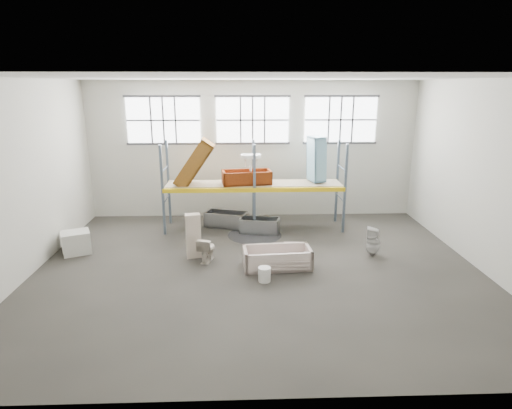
{
  "coord_description": "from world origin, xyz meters",
  "views": [
    {
      "loc": [
        -0.44,
        -10.71,
        4.85
      ],
      "look_at": [
        0.0,
        1.5,
        1.4
      ],
      "focal_mm": 29.98,
      "sensor_mm": 36.0,
      "label": 1
    }
  ],
  "objects_px": {
    "toilet_beige": "(207,249)",
    "steel_tub_left": "(226,219)",
    "steel_tub_right": "(260,225)",
    "bucket": "(264,274)",
    "bathtub_beige": "(277,258)",
    "toilet_white": "(373,241)",
    "cistern_tall": "(193,236)",
    "carton_near": "(76,242)",
    "blue_tub_upright": "(316,159)",
    "rust_tub_flat": "(247,177)"
  },
  "relations": [
    {
      "from": "bathtub_beige",
      "to": "cistern_tall",
      "type": "height_order",
      "value": "cistern_tall"
    },
    {
      "from": "steel_tub_right",
      "to": "bathtub_beige",
      "type": "bearing_deg",
      "value": -83.03
    },
    {
      "from": "toilet_beige",
      "to": "carton_near",
      "type": "distance_m",
      "value": 3.98
    },
    {
      "from": "steel_tub_right",
      "to": "blue_tub_upright",
      "type": "height_order",
      "value": "blue_tub_upright"
    },
    {
      "from": "toilet_beige",
      "to": "steel_tub_left",
      "type": "xyz_separation_m",
      "value": [
        0.45,
        3.05,
        -0.09
      ]
    },
    {
      "from": "bathtub_beige",
      "to": "cistern_tall",
      "type": "xyz_separation_m",
      "value": [
        -2.36,
        0.79,
        0.38
      ]
    },
    {
      "from": "toilet_white",
      "to": "rust_tub_flat",
      "type": "height_order",
      "value": "rust_tub_flat"
    },
    {
      "from": "blue_tub_upright",
      "to": "toilet_beige",
      "type": "bearing_deg",
      "value": -139.79
    },
    {
      "from": "steel_tub_left",
      "to": "bathtub_beige",
      "type": "bearing_deg",
      "value": -67.06
    },
    {
      "from": "toilet_beige",
      "to": "rust_tub_flat",
      "type": "bearing_deg",
      "value": -96.62
    },
    {
      "from": "steel_tub_left",
      "to": "carton_near",
      "type": "distance_m",
      "value": 4.94
    },
    {
      "from": "bathtub_beige",
      "to": "cistern_tall",
      "type": "relative_size",
      "value": 1.41
    },
    {
      "from": "blue_tub_upright",
      "to": "steel_tub_left",
      "type": "bearing_deg",
      "value": 179.29
    },
    {
      "from": "toilet_beige",
      "to": "carton_near",
      "type": "height_order",
      "value": "toilet_beige"
    },
    {
      "from": "steel_tub_right",
      "to": "carton_near",
      "type": "bearing_deg",
      "value": -163.19
    },
    {
      "from": "toilet_beige",
      "to": "carton_near",
      "type": "bearing_deg",
      "value": 5.69
    },
    {
      "from": "toilet_beige",
      "to": "cistern_tall",
      "type": "distance_m",
      "value": 0.58
    },
    {
      "from": "toilet_beige",
      "to": "steel_tub_left",
      "type": "distance_m",
      "value": 3.08
    },
    {
      "from": "steel_tub_right",
      "to": "blue_tub_upright",
      "type": "distance_m",
      "value": 2.98
    },
    {
      "from": "bathtub_beige",
      "to": "toilet_white",
      "type": "distance_m",
      "value": 2.97
    },
    {
      "from": "bucket",
      "to": "carton_near",
      "type": "bearing_deg",
      "value": 159.0
    },
    {
      "from": "bathtub_beige",
      "to": "toilet_white",
      "type": "xyz_separation_m",
      "value": [
        2.87,
        0.73,
        0.16
      ]
    },
    {
      "from": "toilet_beige",
      "to": "steel_tub_left",
      "type": "height_order",
      "value": "toilet_beige"
    },
    {
      "from": "steel_tub_right",
      "to": "bucket",
      "type": "bearing_deg",
      "value": -90.63
    },
    {
      "from": "cistern_tall",
      "to": "bucket",
      "type": "distance_m",
      "value": 2.61
    },
    {
      "from": "steel_tub_right",
      "to": "steel_tub_left",
      "type": "bearing_deg",
      "value": 150.38
    },
    {
      "from": "steel_tub_right",
      "to": "rust_tub_flat",
      "type": "height_order",
      "value": "rust_tub_flat"
    },
    {
      "from": "steel_tub_left",
      "to": "steel_tub_right",
      "type": "distance_m",
      "value": 1.32
    },
    {
      "from": "bathtub_beige",
      "to": "toilet_white",
      "type": "height_order",
      "value": "toilet_white"
    },
    {
      "from": "bathtub_beige",
      "to": "toilet_white",
      "type": "bearing_deg",
      "value": 10.02
    },
    {
      "from": "bathtub_beige",
      "to": "steel_tub_right",
      "type": "xyz_separation_m",
      "value": [
        -0.35,
        2.9,
        -0.03
      ]
    },
    {
      "from": "steel_tub_left",
      "to": "bucket",
      "type": "bearing_deg",
      "value": -75.94
    },
    {
      "from": "carton_near",
      "to": "blue_tub_upright",
      "type": "bearing_deg",
      "value": 16.96
    },
    {
      "from": "blue_tub_upright",
      "to": "toilet_white",
      "type": "bearing_deg",
      "value": -65.52
    },
    {
      "from": "bathtub_beige",
      "to": "rust_tub_flat",
      "type": "xyz_separation_m",
      "value": [
        -0.78,
        3.29,
        1.55
      ]
    },
    {
      "from": "carton_near",
      "to": "bathtub_beige",
      "type": "bearing_deg",
      "value": -11.85
    },
    {
      "from": "rust_tub_flat",
      "to": "cistern_tall",
      "type": "bearing_deg",
      "value": -122.27
    },
    {
      "from": "bathtub_beige",
      "to": "carton_near",
      "type": "xyz_separation_m",
      "value": [
        -5.87,
        1.23,
        0.06
      ]
    },
    {
      "from": "bathtub_beige",
      "to": "steel_tub_right",
      "type": "height_order",
      "value": "bathtub_beige"
    },
    {
      "from": "steel_tub_left",
      "to": "toilet_beige",
      "type": "bearing_deg",
      "value": -98.38
    },
    {
      "from": "steel_tub_left",
      "to": "carton_near",
      "type": "xyz_separation_m",
      "value": [
        -4.37,
        -2.32,
        0.07
      ]
    },
    {
      "from": "cistern_tall",
      "to": "bucket",
      "type": "xyz_separation_m",
      "value": [
        1.96,
        -1.66,
        -0.46
      ]
    },
    {
      "from": "toilet_beige",
      "to": "steel_tub_left",
      "type": "bearing_deg",
      "value": -82.16
    },
    {
      "from": "toilet_beige",
      "to": "bucket",
      "type": "xyz_separation_m",
      "value": [
        1.56,
        -1.37,
        -0.17
      ]
    },
    {
      "from": "bathtub_beige",
      "to": "steel_tub_right",
      "type": "bearing_deg",
      "value": 92.72
    },
    {
      "from": "bathtub_beige",
      "to": "bucket",
      "type": "bearing_deg",
      "value": -118.73
    },
    {
      "from": "steel_tub_left",
      "to": "steel_tub_right",
      "type": "xyz_separation_m",
      "value": [
        1.15,
        -0.65,
        -0.02
      ]
    },
    {
      "from": "steel_tub_left",
      "to": "bucket",
      "type": "distance_m",
      "value": 4.56
    },
    {
      "from": "steel_tub_left",
      "to": "blue_tub_upright",
      "type": "bearing_deg",
      "value": -0.71
    },
    {
      "from": "toilet_beige",
      "to": "blue_tub_upright",
      "type": "height_order",
      "value": "blue_tub_upright"
    }
  ]
}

